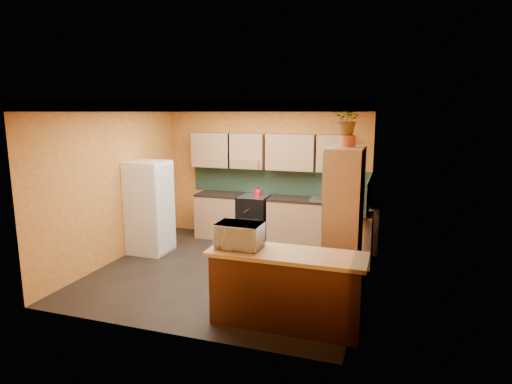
% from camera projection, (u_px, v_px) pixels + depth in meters
% --- Properties ---
extents(room_shell, '(4.24, 4.24, 2.72)m').
position_uv_depth(room_shell, '(235.00, 142.00, 6.90)').
color(room_shell, black).
rests_on(room_shell, ground).
extents(base_cabinets_back, '(3.65, 0.60, 0.88)m').
position_uv_depth(base_cabinets_back, '(284.00, 221.00, 8.49)').
color(base_cabinets_back, tan).
rests_on(base_cabinets_back, ground).
extents(countertop_back, '(3.65, 0.62, 0.04)m').
position_uv_depth(countertop_back, '(284.00, 198.00, 8.40)').
color(countertop_back, black).
rests_on(countertop_back, base_cabinets_back).
extents(stove, '(0.58, 0.58, 0.91)m').
position_uv_depth(stove, '(254.00, 218.00, 8.68)').
color(stove, black).
rests_on(stove, ground).
extents(kettle, '(0.17, 0.17, 0.18)m').
position_uv_depth(kettle, '(258.00, 192.00, 8.50)').
color(kettle, '#B80C1D').
rests_on(kettle, stove).
extents(sink, '(0.48, 0.40, 0.03)m').
position_uv_depth(sink, '(323.00, 199.00, 8.16)').
color(sink, silver).
rests_on(sink, countertop_back).
extents(base_cabinets_right, '(0.60, 0.80, 0.88)m').
position_uv_depth(base_cabinets_right, '(348.00, 238.00, 7.32)').
color(base_cabinets_right, tan).
rests_on(base_cabinets_right, ground).
extents(countertop_right, '(0.62, 0.80, 0.04)m').
position_uv_depth(countertop_right, '(349.00, 212.00, 7.24)').
color(countertop_right, black).
rests_on(countertop_right, base_cabinets_right).
extents(fridge, '(0.68, 0.66, 1.70)m').
position_uv_depth(fridge, '(149.00, 207.00, 7.85)').
color(fridge, white).
rests_on(fridge, ground).
extents(pantry, '(0.48, 0.90, 2.10)m').
position_uv_depth(pantry, '(344.00, 221.00, 6.08)').
color(pantry, tan).
rests_on(pantry, ground).
extents(fern_pot, '(0.22, 0.22, 0.16)m').
position_uv_depth(fern_pot, '(347.00, 141.00, 5.91)').
color(fern_pot, '#AC4C29').
rests_on(fern_pot, pantry).
extents(fern, '(0.48, 0.45, 0.44)m').
position_uv_depth(fern, '(348.00, 119.00, 5.86)').
color(fern, tan).
rests_on(fern, fern_pot).
extents(breakfast_bar, '(1.80, 0.55, 0.88)m').
position_uv_depth(breakfast_bar, '(286.00, 291.00, 5.19)').
color(breakfast_bar, '#502512').
rests_on(breakfast_bar, ground).
extents(bar_top, '(1.90, 0.65, 0.05)m').
position_uv_depth(bar_top, '(287.00, 254.00, 5.10)').
color(bar_top, tan).
rests_on(bar_top, breakfast_bar).
extents(microwave, '(0.56, 0.38, 0.31)m').
position_uv_depth(microwave, '(239.00, 235.00, 5.25)').
color(microwave, white).
rests_on(microwave, bar_top).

